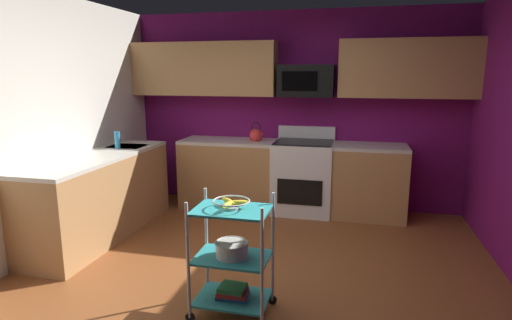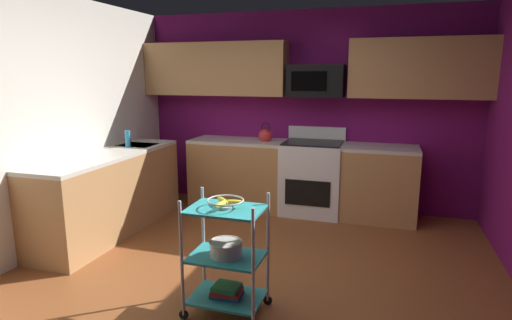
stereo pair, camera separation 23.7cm
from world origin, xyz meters
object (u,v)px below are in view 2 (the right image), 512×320
at_px(microwave, 316,81).
at_px(mixing_bowl_large, 226,248).
at_px(rolling_cart, 226,256).
at_px(fruit_bowl, 225,202).
at_px(kettle, 266,135).
at_px(oven_range, 312,177).
at_px(book_stack, 227,291).
at_px(dish_soap_bottle, 128,139).

height_order(microwave, mixing_bowl_large, microwave).
bearing_deg(rolling_cart, fruit_bowl, 79.38).
relative_size(rolling_cart, kettle, 3.47).
xyz_separation_m(rolling_cart, kettle, (-0.42, 2.53, 0.54)).
relative_size(oven_range, microwave, 1.57).
bearing_deg(fruit_bowl, microwave, 85.55).
distance_m(microwave, kettle, 0.95).
xyz_separation_m(rolling_cart, book_stack, (0.00, 0.00, -0.28)).
bearing_deg(kettle, mixing_bowl_large, -80.52).
bearing_deg(fruit_bowl, oven_range, 85.35).
bearing_deg(rolling_cart, oven_range, 85.35).
relative_size(rolling_cart, fruit_bowl, 3.36).
bearing_deg(oven_range, kettle, -179.65).
distance_m(oven_range, microwave, 1.23).
bearing_deg(kettle, book_stack, -80.49).
relative_size(oven_range, rolling_cart, 1.20).
height_order(microwave, book_stack, microwave).
xyz_separation_m(book_stack, dish_soap_bottle, (-1.89, 1.61, 0.85)).
distance_m(fruit_bowl, kettle, 2.57).
bearing_deg(book_stack, microwave, 85.55).
bearing_deg(fruit_bowl, kettle, 99.51).
distance_m(mixing_bowl_large, kettle, 2.61).
xyz_separation_m(oven_range, kettle, (-0.63, -0.00, 0.52)).
bearing_deg(book_stack, rolling_cart, -91.79).
bearing_deg(fruit_bowl, dish_soap_bottle, 139.64).
bearing_deg(mixing_bowl_large, kettle, 99.48).
bearing_deg(kettle, microwave, 9.77).
distance_m(mixing_bowl_large, book_stack, 0.35).
distance_m(microwave, dish_soap_bottle, 2.44).
relative_size(microwave, mixing_bowl_large, 2.78).
height_order(oven_range, dish_soap_bottle, dish_soap_bottle).
xyz_separation_m(mixing_bowl_large, kettle, (-0.42, 2.53, 0.48)).
bearing_deg(dish_soap_bottle, oven_range, 23.89).
bearing_deg(kettle, oven_range, 0.35).
bearing_deg(kettle, dish_soap_bottle, -147.77).
height_order(oven_range, kettle, kettle).
distance_m(book_stack, dish_soap_bottle, 2.62).
bearing_deg(rolling_cart, microwave, 85.55).
bearing_deg(book_stack, kettle, 99.51).
height_order(fruit_bowl, kettle, kettle).
bearing_deg(book_stack, fruit_bowl, -82.87).
bearing_deg(kettle, fruit_bowl, -80.49).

